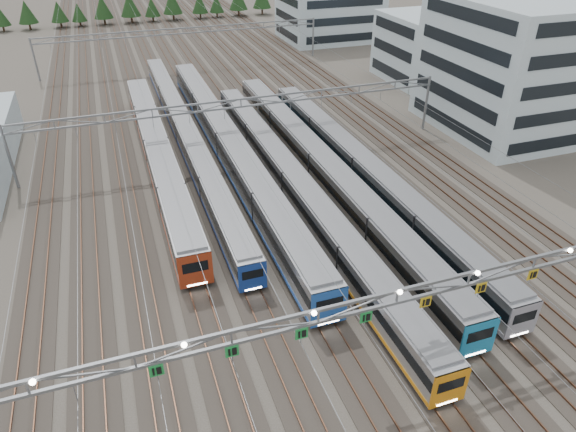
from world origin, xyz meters
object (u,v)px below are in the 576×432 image
object	(u,v)px
train_d	(293,184)
gantry_mid	(241,110)
train_c	(228,145)
depot_bldg_mid	(425,48)
train_b	(185,132)
depot_bldg_south	(511,67)
train_f	(362,169)
gantry_far	(183,35)
depot_bldg_north	(330,6)
train_a	(158,152)
train_e	(320,166)
gantry_near	(397,300)

from	to	relation	value
train_d	gantry_mid	distance (m)	14.58
train_c	depot_bldg_mid	world-z (taller)	depot_bldg_mid
train_b	depot_bldg_south	world-z (taller)	depot_bldg_south
train_b	train_f	bearing A→B (deg)	-46.58
gantry_far	depot_bldg_north	bearing A→B (deg)	20.28
depot_bldg_south	gantry_far	bearing A→B (deg)	129.00
train_a	gantry_mid	world-z (taller)	gantry_mid
gantry_far	depot_bldg_south	size ratio (longest dim) A/B	2.56
train_b	train_d	size ratio (longest dim) A/B	1.13
train_d	gantry_far	xyz separation A→B (m)	(-2.25, 58.74, 4.32)
depot_bldg_south	depot_bldg_north	size ratio (longest dim) A/B	1.00
train_e	depot_bldg_mid	distance (m)	47.74
gantry_far	depot_bldg_mid	xyz separation A→B (m)	(41.31, -23.02, -0.46)
train_b	depot_bldg_mid	world-z (taller)	depot_bldg_mid
train_a	gantry_far	distance (m)	46.81
train_d	train_f	size ratio (longest dim) A/B	1.11
train_a	train_d	size ratio (longest dim) A/B	0.86
train_d	gantry_far	size ratio (longest dim) A/B	1.08
train_b	train_f	xyz separation A→B (m)	(18.00, -19.02, 0.19)
train_b	train_e	distance (m)	21.48
train_e	depot_bldg_north	size ratio (longest dim) A/B	2.77
depot_bldg_north	depot_bldg_south	bearing A→B (deg)	-88.73
train_c	gantry_far	distance (m)	46.39
train_b	depot_bldg_north	distance (m)	69.39
train_f	gantry_far	xyz separation A→B (m)	(-11.25, 58.07, 4.28)
train_b	train_a	bearing A→B (deg)	-125.96
train_c	depot_bldg_north	distance (m)	72.35
train_f	depot_bldg_south	world-z (taller)	depot_bldg_south
train_f	train_c	bearing A→B (deg)	138.56
train_e	depot_bldg_south	world-z (taller)	depot_bldg_south
gantry_near	gantry_far	xyz separation A→B (m)	(0.05, 85.12, -0.70)
train_c	train_e	world-z (taller)	train_c
gantry_near	depot_bldg_mid	world-z (taller)	depot_bldg_mid
train_a	train_d	world-z (taller)	train_a
depot_bldg_mid	depot_bldg_north	size ratio (longest dim) A/B	0.73
gantry_far	depot_bldg_south	distance (m)	62.18
train_c	depot_bldg_mid	bearing A→B (deg)	27.97
gantry_far	train_f	bearing A→B (deg)	-79.04
depot_bldg_mid	gantry_mid	bearing A→B (deg)	-151.98
train_c	train_f	size ratio (longest dim) A/B	1.21
train_b	depot_bldg_north	size ratio (longest dim) A/B	3.13
train_d	depot_bldg_mid	bearing A→B (deg)	42.45
depot_bldg_mid	gantry_far	bearing A→B (deg)	150.87
gantry_near	gantry_mid	world-z (taller)	gantry_near
train_a	train_d	bearing A→B (deg)	-44.99
gantry_near	depot_bldg_south	xyz separation A→B (m)	(39.14, 36.84, 2.13)
depot_bldg_south	depot_bldg_mid	bearing A→B (deg)	84.98
train_e	train_f	xyz separation A→B (m)	(4.50, -2.32, -0.12)
train_a	train_b	distance (m)	7.67
gantry_far	train_b	bearing A→B (deg)	-99.81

